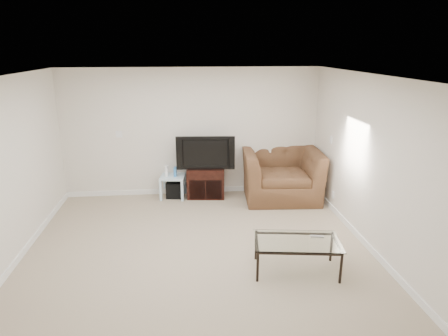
{
  "coord_description": "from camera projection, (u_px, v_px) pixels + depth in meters",
  "views": [
    {
      "loc": [
        -0.16,
        -5.2,
        2.85
      ],
      "look_at": [
        0.5,
        1.2,
        0.9
      ],
      "focal_mm": 32.0,
      "sensor_mm": 36.0,
      "label": 1
    }
  ],
  "objects": [
    {
      "name": "television",
      "position": [
        206.0,
        151.0,
        7.69
      ],
      "size": [
        1.05,
        0.29,
        0.65
      ],
      "primitive_type": "imported",
      "rotation": [
        0.0,
        0.0,
        -0.08
      ],
      "color": "black",
      "rests_on": "tv_stand"
    },
    {
      "name": "coffee_table",
      "position": [
        296.0,
        256.0,
        5.26
      ],
      "size": [
        1.2,
        0.78,
        0.44
      ],
      "primitive_type": null,
      "rotation": [
        0.0,
        0.0,
        -0.14
      ],
      "color": "black",
      "rests_on": "floor"
    },
    {
      "name": "wall_back",
      "position": [
        192.0,
        133.0,
        7.81
      ],
      "size": [
        5.0,
        0.02,
        2.5
      ],
      "primitive_type": "cube",
      "color": "silver",
      "rests_on": "ground"
    },
    {
      "name": "remote",
      "position": [
        317.0,
        236.0,
        5.29
      ],
      "size": [
        0.18,
        0.08,
        0.02
      ],
      "primitive_type": "cube",
      "rotation": [
        0.0,
        0.0,
        -0.21
      ],
      "color": "#B2B2B7",
      "rests_on": "coffee_table"
    },
    {
      "name": "dvd_player",
      "position": [
        206.0,
        172.0,
        7.81
      ],
      "size": [
        0.41,
        0.31,
        0.05
      ],
      "primitive_type": "cube",
      "rotation": [
        0.0,
        0.0,
        -0.11
      ],
      "color": "black",
      "rests_on": "tv_stand"
    },
    {
      "name": "ceiling",
      "position": [
        195.0,
        76.0,
        5.07
      ],
      "size": [
        5.0,
        5.0,
        0.0
      ],
      "primitive_type": "plane",
      "color": "white",
      "rests_on": "ground"
    },
    {
      "name": "plate_right_outlet",
      "position": [
        333.0,
        195.0,
        7.19
      ],
      "size": [
        0.02,
        0.08,
        0.12
      ],
      "primitive_type": "cube",
      "color": "white",
      "rests_on": "wall_right"
    },
    {
      "name": "wall_right",
      "position": [
        372.0,
        165.0,
        5.68
      ],
      "size": [
        0.02,
        5.0,
        2.5
      ],
      "primitive_type": "cube",
      "color": "silver",
      "rests_on": "ground"
    },
    {
      "name": "game_console",
      "position": [
        167.0,
        171.0,
        7.76
      ],
      "size": [
        0.06,
        0.15,
        0.2
      ],
      "primitive_type": "cube",
      "rotation": [
        0.0,
        0.0,
        -0.08
      ],
      "color": "white",
      "rests_on": "side_table"
    },
    {
      "name": "plate_right_switch",
      "position": [
        331.0,
        140.0,
        7.2
      ],
      "size": [
        0.02,
        0.09,
        0.13
      ],
      "primitive_type": "cube",
      "color": "white",
      "rests_on": "wall_right"
    },
    {
      "name": "game_case",
      "position": [
        175.0,
        172.0,
        7.75
      ],
      "size": [
        0.06,
        0.13,
        0.18
      ],
      "primitive_type": "cube",
      "rotation": [
        0.0,
        0.0,
        -0.11
      ],
      "color": "#337FCC",
      "rests_on": "side_table"
    },
    {
      "name": "side_table",
      "position": [
        173.0,
        186.0,
        7.86
      ],
      "size": [
        0.52,
        0.52,
        0.44
      ],
      "primitive_type": null,
      "rotation": [
        0.0,
        0.0,
        -0.14
      ],
      "color": "#CAEDF7",
      "rests_on": "floor"
    },
    {
      "name": "plate_back",
      "position": [
        119.0,
        134.0,
        7.66
      ],
      "size": [
        0.12,
        0.02,
        0.12
      ],
      "primitive_type": "cube",
      "color": "white",
      "rests_on": "wall_back"
    },
    {
      "name": "floor",
      "position": [
        198.0,
        252.0,
        5.8
      ],
      "size": [
        5.0,
        5.0,
        0.0
      ],
      "primitive_type": "plane",
      "color": "tan",
      "rests_on": "ground"
    },
    {
      "name": "tv_stand",
      "position": [
        206.0,
        182.0,
        7.9
      ],
      "size": [
        0.77,
        0.58,
        0.6
      ],
      "primitive_type": null,
      "rotation": [
        0.0,
        0.0,
        -0.11
      ],
      "color": "black",
      "rests_on": "floor"
    },
    {
      "name": "wall_left",
      "position": [
        4.0,
        176.0,
        5.19
      ],
      "size": [
        0.02,
        5.0,
        2.5
      ],
      "primitive_type": "cube",
      "color": "silver",
      "rests_on": "ground"
    },
    {
      "name": "recliner",
      "position": [
        282.0,
        166.0,
        7.73
      ],
      "size": [
        1.54,
        1.06,
        1.29
      ],
      "primitive_type": "imported",
      "rotation": [
        0.0,
        0.0,
        -0.07
      ],
      "color": "#53351F",
      "rests_on": "floor"
    },
    {
      "name": "subwoofer",
      "position": [
        175.0,
        189.0,
        7.9
      ],
      "size": [
        0.35,
        0.35,
        0.31
      ],
      "primitive_type": "cube",
      "rotation": [
        0.0,
        0.0,
        -0.12
      ],
      "color": "black",
      "rests_on": "floor"
    }
  ]
}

